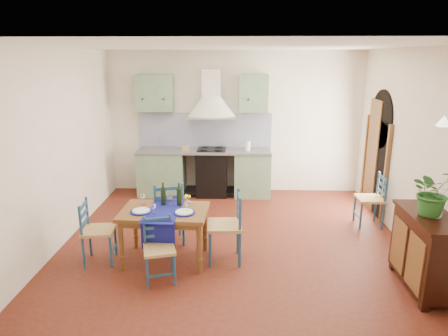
{
  "coord_description": "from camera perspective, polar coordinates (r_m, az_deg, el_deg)",
  "views": [
    {
      "loc": [
        0.04,
        -5.41,
        2.66
      ],
      "look_at": [
        -0.15,
        0.3,
        1.07
      ],
      "focal_mm": 32.0,
      "sensor_mm": 36.0,
      "label": 1
    }
  ],
  "objects": [
    {
      "name": "floor",
      "position": [
        6.03,
        1.31,
        -10.67
      ],
      "size": [
        5.0,
        5.0,
        0.0
      ],
      "primitive_type": "plane",
      "color": "#42190E",
      "rests_on": "ground"
    },
    {
      "name": "back_wall",
      "position": [
        7.88,
        -1.87,
        3.72
      ],
      "size": [
        5.0,
        0.96,
        2.8
      ],
      "color": "beige",
      "rests_on": "ground"
    },
    {
      "name": "right_wall",
      "position": [
        6.33,
        24.64,
        2.04
      ],
      "size": [
        0.26,
        5.0,
        2.8
      ],
      "color": "beige",
      "rests_on": "ground"
    },
    {
      "name": "left_wall",
      "position": [
        6.11,
        -22.77,
        2.4
      ],
      "size": [
        0.04,
        5.0,
        2.8
      ],
      "primitive_type": "cube",
      "color": "beige",
      "rests_on": "ground"
    },
    {
      "name": "ceiling",
      "position": [
        5.41,
        1.5,
        17.05
      ],
      "size": [
        5.0,
        5.0,
        0.01
      ],
      "primitive_type": "cube",
      "color": "white",
      "rests_on": "back_wall"
    },
    {
      "name": "dining_table",
      "position": [
        5.36,
        -8.47,
        -6.8
      ],
      "size": [
        1.16,
        0.88,
        1.04
      ],
      "color": "brown",
      "rests_on": "ground"
    },
    {
      "name": "chair_near",
      "position": [
        5.01,
        -9.25,
        -11.32
      ],
      "size": [
        0.46,
        0.46,
        0.8
      ],
      "color": "navy",
      "rests_on": "ground"
    },
    {
      "name": "chair_far",
      "position": [
        5.9,
        -7.96,
        -6.14
      ],
      "size": [
        0.56,
        0.56,
        0.96
      ],
      "color": "navy",
      "rests_on": "ground"
    },
    {
      "name": "chair_left",
      "position": [
        5.6,
        -17.77,
        -8.56
      ],
      "size": [
        0.44,
        0.44,
        0.86
      ],
      "color": "navy",
      "rests_on": "ground"
    },
    {
      "name": "chair_right",
      "position": [
        5.36,
        0.45,
        -8.29
      ],
      "size": [
        0.47,
        0.47,
        0.96
      ],
      "color": "navy",
      "rests_on": "ground"
    },
    {
      "name": "chair_spare",
      "position": [
        6.9,
        20.33,
        -4.2
      ],
      "size": [
        0.41,
        0.41,
        0.86
      ],
      "color": "navy",
      "rests_on": "ground"
    },
    {
      "name": "sideboard",
      "position": [
        5.28,
        26.97,
        -10.32
      ],
      "size": [
        0.5,
        1.05,
        0.94
      ],
      "color": "black",
      "rests_on": "ground"
    },
    {
      "name": "potted_plant",
      "position": [
        5.04,
        27.76,
        -3.03
      ],
      "size": [
        0.56,
        0.51,
        0.55
      ],
      "primitive_type": "imported",
      "rotation": [
        0.0,
        0.0,
        0.17
      ],
      "color": "#255F23",
      "rests_on": "sideboard"
    }
  ]
}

